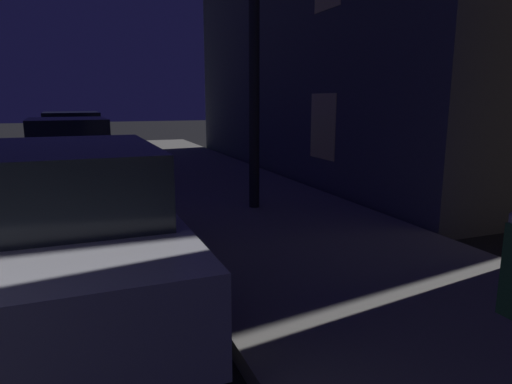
{
  "coord_description": "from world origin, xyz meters",
  "views": [
    {
      "loc": [
        3.12,
        -1.35,
        1.79
      ],
      "look_at": [
        4.13,
        1.25,
        1.22
      ],
      "focal_mm": 31.55,
      "sensor_mm": 36.0,
      "label": 1
    }
  ],
  "objects": [
    {
      "name": "car_green",
      "position": [
        2.85,
        14.32,
        0.71
      ],
      "size": [
        2.2,
        4.56,
        1.43
      ],
      "color": "#19592D",
      "rests_on": "ground"
    },
    {
      "name": "car_blue",
      "position": [
        2.85,
        8.81,
        0.7
      ],
      "size": [
        2.1,
        4.16,
        1.43
      ],
      "color": "navy",
      "rests_on": "ground"
    },
    {
      "name": "car_silver",
      "position": [
        2.85,
        2.79,
        0.71
      ],
      "size": [
        2.14,
        4.14,
        1.43
      ],
      "color": "#B7B7BF",
      "rests_on": "ground"
    }
  ]
}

